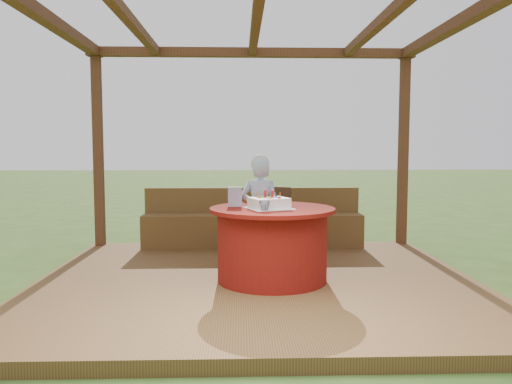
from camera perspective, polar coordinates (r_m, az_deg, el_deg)
The scene contains 10 objects.
ground at distance 5.30m, azimuth 0.09°, elevation -11.07°, with size 60.00×60.00×0.00m, color #30501A.
deck at distance 5.28m, azimuth 0.09°, elevation -10.45°, with size 4.50×4.00×0.12m, color brown.
pergola at distance 5.18m, azimuth 0.09°, elevation 15.45°, with size 4.50×4.00×2.72m.
bench at distance 6.90m, azimuth -0.39°, elevation -4.05°, with size 3.00×0.42×0.80m.
table at distance 5.11m, azimuth 1.86°, elevation -5.91°, with size 1.27×1.27×0.75m.
chair at distance 6.28m, azimuth 1.83°, elevation -3.01°, with size 0.55×0.55×0.86m.
elderly_woman at distance 5.75m, azimuth 0.47°, elevation -1.99°, with size 0.50×0.37×1.28m.
birthday_cake at distance 4.97m, azimuth 1.49°, elevation -1.27°, with size 0.53×0.53×0.18m.
gift_bag at distance 5.15m, azimuth -2.43°, elevation -0.54°, with size 0.14×0.09×0.20m, color #C47FB1.
drinking_glass at distance 4.77m, azimuth 1.01°, elevation -1.61°, with size 0.10×0.10×0.10m, color white.
Camera 1 is at (-0.17, -5.09, 1.46)m, focal length 35.00 mm.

